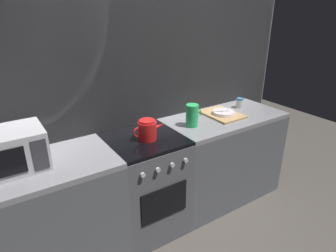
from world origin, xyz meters
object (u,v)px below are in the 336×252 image
stove_unit (146,184)px  microwave (7,151)px  pitcher (192,115)px  spice_jar (240,103)px  dish_pile (222,114)px  kettle (147,130)px

stove_unit → microwave: (-0.97, 0.05, 0.59)m
pitcher → microwave: bearing=177.2°
microwave → pitcher: (1.45, -0.07, -0.03)m
stove_unit → spice_jar: (1.20, 0.10, 0.50)m
microwave → spice_jar: bearing=1.3°
microwave → dish_pile: (1.86, -0.02, -0.12)m
kettle → spice_jar: size_ratio=2.71×
stove_unit → kettle: size_ratio=3.16×
microwave → spice_jar: 2.17m
pitcher → dish_pile: 0.42m
microwave → kettle: 0.99m
stove_unit → spice_jar: 1.30m
kettle → dish_pile: kettle is taller
kettle → pitcher: pitcher is taller
stove_unit → pitcher: pitcher is taller
microwave → kettle: (0.98, -0.09, -0.05)m
kettle → spice_jar: 1.19m
stove_unit → spice_jar: bearing=5.0°
pitcher → spice_jar: size_ratio=1.90×
stove_unit → kettle: kettle is taller
pitcher → spice_jar: pitcher is taller
microwave → dish_pile: 1.87m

